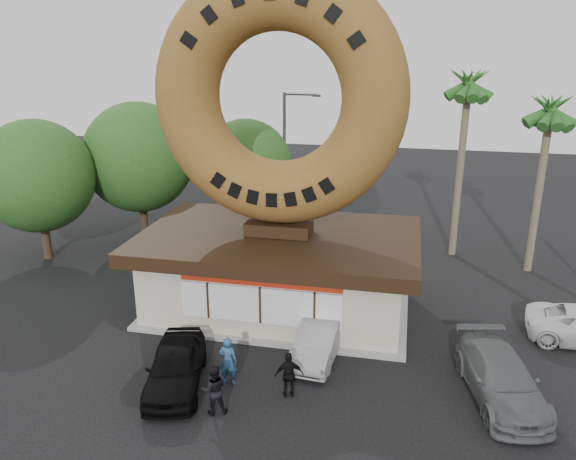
% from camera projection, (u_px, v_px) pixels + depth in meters
% --- Properties ---
extents(ground, '(90.00, 90.00, 0.00)m').
position_uv_depth(ground, '(238.00, 388.00, 18.18)').
color(ground, black).
rests_on(ground, ground).
extents(donut_shop, '(11.20, 7.20, 3.80)m').
position_uv_depth(donut_shop, '(279.00, 268.00, 23.16)').
color(donut_shop, '#BDB2A2').
rests_on(donut_shop, ground).
extents(giant_donut, '(9.69, 2.47, 9.69)m').
position_uv_depth(giant_donut, '(278.00, 98.00, 20.97)').
color(giant_donut, brown).
rests_on(giant_donut, donut_shop).
extents(tree_west, '(6.00, 6.00, 7.65)m').
position_uv_depth(tree_west, '(139.00, 157.00, 30.63)').
color(tree_west, '#473321').
rests_on(tree_west, ground).
extents(tree_mid, '(5.20, 5.20, 6.63)m').
position_uv_depth(tree_mid, '(246.00, 166.00, 31.59)').
color(tree_mid, '#473321').
rests_on(tree_mid, ground).
extents(tree_far, '(5.60, 5.60, 7.14)m').
position_uv_depth(tree_far, '(37.00, 176.00, 27.73)').
color(tree_far, '#473321').
rests_on(tree_far, ground).
extents(palm_near, '(2.60, 2.60, 9.75)m').
position_uv_depth(palm_near, '(468.00, 91.00, 26.95)').
color(palm_near, '#726651').
rests_on(palm_near, ground).
extents(palm_far, '(2.60, 2.60, 8.75)m').
position_uv_depth(palm_far, '(550.00, 116.00, 25.16)').
color(palm_far, '#726651').
rests_on(palm_far, ground).
extents(street_lamp, '(2.11, 0.20, 8.00)m').
position_uv_depth(street_lamp, '(287.00, 156.00, 31.93)').
color(street_lamp, '#59595E').
rests_on(street_lamp, ground).
extents(person_left, '(0.62, 0.42, 1.67)m').
position_uv_depth(person_left, '(228.00, 361.00, 18.19)').
color(person_left, navy).
rests_on(person_left, ground).
extents(person_center, '(0.95, 0.85, 1.60)m').
position_uv_depth(person_center, '(214.00, 390.00, 16.75)').
color(person_center, black).
rests_on(person_center, ground).
extents(person_right, '(0.98, 0.64, 1.54)m').
position_uv_depth(person_right, '(289.00, 375.00, 17.54)').
color(person_right, black).
rests_on(person_right, ground).
extents(car_black, '(2.66, 4.49, 1.43)m').
position_uv_depth(car_black, '(175.00, 366.00, 18.13)').
color(car_black, black).
rests_on(car_black, ground).
extents(car_silver, '(1.65, 3.97, 1.28)m').
position_uv_depth(car_silver, '(319.00, 340.00, 19.88)').
color(car_silver, gray).
rests_on(car_silver, ground).
extents(car_grey, '(2.88, 5.06, 1.38)m').
position_uv_depth(car_grey, '(501.00, 378.00, 17.50)').
color(car_grey, '#5B5F60').
rests_on(car_grey, ground).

